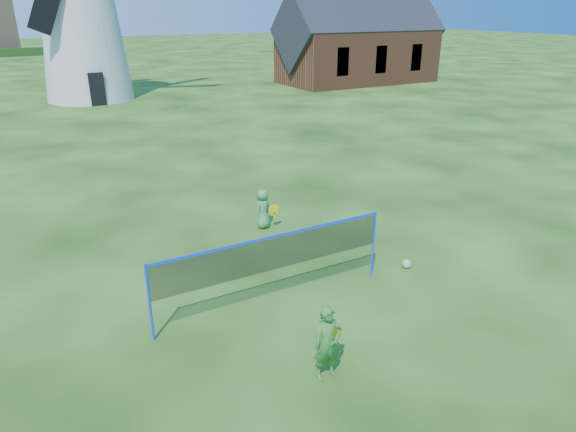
% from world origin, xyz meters
% --- Properties ---
extents(ground, '(220.00, 220.00, 0.00)m').
position_xyz_m(ground, '(0.00, 0.00, 0.00)').
color(ground, black).
rests_on(ground, ground).
extents(windmill, '(12.83, 5.45, 16.94)m').
position_xyz_m(windmill, '(0.51, 27.81, 5.74)').
color(windmill, silver).
rests_on(windmill, ground).
extents(chapel, '(12.66, 6.14, 10.70)m').
position_xyz_m(chapel, '(20.92, 26.14, 3.01)').
color(chapel, brown).
rests_on(chapel, ground).
extents(badminton_net, '(5.05, 0.05, 1.55)m').
position_xyz_m(badminton_net, '(-0.59, -0.33, 1.14)').
color(badminton_net, blue).
rests_on(badminton_net, ground).
extents(player_girl, '(0.68, 0.38, 1.32)m').
position_xyz_m(player_girl, '(-0.86, -2.71, 0.66)').
color(player_girl, '#337C31').
rests_on(player_girl, ground).
extents(player_boy, '(0.68, 0.53, 1.11)m').
position_xyz_m(player_boy, '(0.98, 3.29, 0.55)').
color(player_boy, '#47954F').
rests_on(player_boy, ground).
extents(play_ball, '(0.22, 0.22, 0.22)m').
position_xyz_m(play_ball, '(2.83, -0.47, 0.11)').
color(play_ball, green).
rests_on(play_ball, ground).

